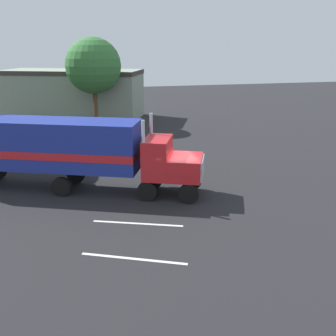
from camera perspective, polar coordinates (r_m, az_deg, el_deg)
name	(u,v)px	position (r m, az deg, el deg)	size (l,w,h in m)	color
ground_plane	(173,193)	(22.68, 0.76, -3.68)	(120.00, 120.00, 0.00)	#232326
lane_stripe_near	(138,224)	(18.99, -4.45, -8.11)	(4.40, 0.16, 0.01)	silver
lane_stripe_mid	(134,259)	(16.13, -5.05, -13.11)	(4.40, 0.16, 0.01)	silver
semi_truck	(68,148)	(23.25, -14.39, 2.83)	(13.98, 7.94, 4.50)	red
person_bystander	(74,163)	(26.01, -13.65, 0.70)	(0.39, 0.48, 1.63)	#2D3347
parked_car	(88,138)	(33.28, -11.66, 4.33)	(4.74, 3.04, 1.57)	maroon
tree_center	(93,66)	(41.98, -10.88, 14.49)	(5.72, 5.72, 9.06)	brown
building_backdrop	(73,92)	(48.01, -13.73, 10.78)	(16.98, 11.86, 5.48)	gray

